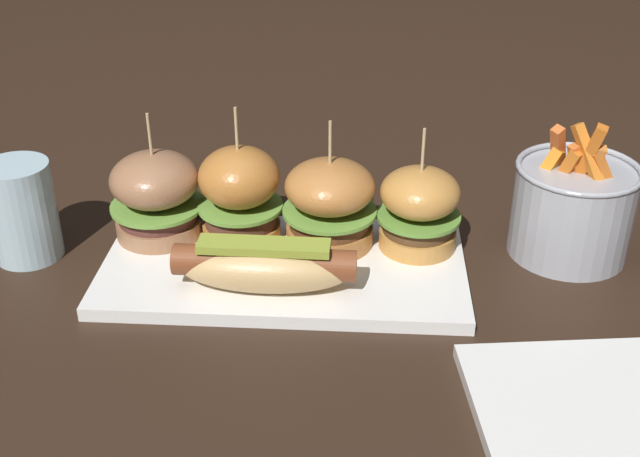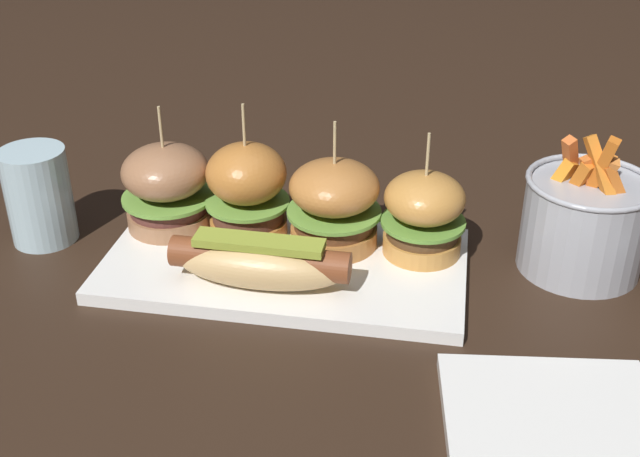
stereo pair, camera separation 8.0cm
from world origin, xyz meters
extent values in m
plane|color=black|center=(0.00, 0.00, 0.00)|extent=(3.00, 3.00, 0.00)
cube|color=white|center=(0.00, 0.00, 0.01)|extent=(0.37, 0.19, 0.01)
ellipsoid|color=tan|center=(-0.01, -0.05, 0.04)|extent=(0.17, 0.06, 0.05)
cylinder|color=brown|center=(-0.01, -0.05, 0.04)|extent=(0.18, 0.03, 0.03)
cube|color=olive|center=(-0.01, -0.05, 0.06)|extent=(0.13, 0.03, 0.01)
cylinder|color=#9A6946|center=(-0.14, 0.05, 0.02)|extent=(0.09, 0.09, 0.02)
cylinder|color=#572D27|center=(-0.14, 0.05, 0.04)|extent=(0.08, 0.08, 0.01)
cylinder|color=#6B9E3D|center=(-0.14, 0.05, 0.05)|extent=(0.10, 0.10, 0.00)
ellipsoid|color=#9A6946|center=(-0.14, 0.05, 0.08)|extent=(0.09, 0.09, 0.06)
cylinder|color=tan|center=(-0.14, 0.05, 0.12)|extent=(0.00, 0.00, 0.06)
cylinder|color=#B87131|center=(-0.05, 0.05, 0.02)|extent=(0.08, 0.08, 0.02)
cylinder|color=#4F2C1F|center=(-0.05, 0.05, 0.04)|extent=(0.08, 0.08, 0.02)
cylinder|color=#6B9E3D|center=(-0.05, 0.05, 0.05)|extent=(0.09, 0.09, 0.00)
ellipsoid|color=#B87131|center=(-0.05, 0.05, 0.08)|extent=(0.09, 0.09, 0.06)
cylinder|color=tan|center=(-0.05, 0.05, 0.13)|extent=(0.00, 0.00, 0.06)
cylinder|color=#B87438|center=(0.04, 0.04, 0.02)|extent=(0.09, 0.09, 0.02)
cylinder|color=#59331B|center=(0.04, 0.04, 0.04)|extent=(0.08, 0.08, 0.02)
cylinder|color=#6B9E3D|center=(0.04, 0.04, 0.05)|extent=(0.10, 0.10, 0.00)
ellipsoid|color=#B87438|center=(0.04, 0.04, 0.08)|extent=(0.09, 0.09, 0.05)
cylinder|color=tan|center=(0.04, 0.04, 0.12)|extent=(0.00, 0.00, 0.06)
cylinder|color=#C5853D|center=(0.14, 0.04, 0.02)|extent=(0.08, 0.08, 0.02)
cylinder|color=#50341C|center=(0.14, 0.04, 0.04)|extent=(0.07, 0.07, 0.01)
cylinder|color=#609338|center=(0.14, 0.04, 0.05)|extent=(0.09, 0.09, 0.00)
ellipsoid|color=#C5853D|center=(0.14, 0.04, 0.08)|extent=(0.08, 0.08, 0.05)
cylinder|color=tan|center=(0.14, 0.04, 0.12)|extent=(0.00, 0.00, 0.06)
cylinder|color=#A8AAB2|center=(0.30, 0.06, 0.05)|extent=(0.12, 0.12, 0.10)
torus|color=#A8AAB2|center=(0.30, 0.06, 0.10)|extent=(0.13, 0.13, 0.01)
cube|color=orange|center=(0.28, 0.06, 0.09)|extent=(0.03, 0.03, 0.07)
cube|color=orange|center=(0.26, 0.07, 0.09)|extent=(0.04, 0.02, 0.06)
cube|color=#D06929|center=(0.30, 0.07, 0.09)|extent=(0.03, 0.02, 0.07)
cube|color=#CF641B|center=(0.30, 0.06, 0.10)|extent=(0.03, 0.04, 0.09)
cube|color=orange|center=(0.30, 0.07, 0.09)|extent=(0.02, 0.02, 0.07)
cube|color=#CB6321|center=(0.32, 0.05, 0.09)|extent=(0.04, 0.02, 0.07)
cube|color=orange|center=(0.31, 0.05, 0.10)|extent=(0.05, 0.04, 0.09)
cube|color=orange|center=(0.30, 0.06, 0.09)|extent=(0.03, 0.03, 0.07)
cube|color=orange|center=(0.31, 0.10, 0.09)|extent=(0.03, 0.03, 0.06)
cube|color=orange|center=(0.28, 0.08, 0.10)|extent=(0.03, 0.05, 0.08)
cube|color=white|center=(0.26, -0.20, 0.01)|extent=(0.19, 0.19, 0.01)
cylinder|color=silver|center=(-0.27, 0.02, 0.05)|extent=(0.07, 0.07, 0.11)
camera|label=1|loc=(0.08, -0.70, 0.45)|focal=45.29mm
camera|label=2|loc=(0.16, -0.69, 0.45)|focal=45.29mm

